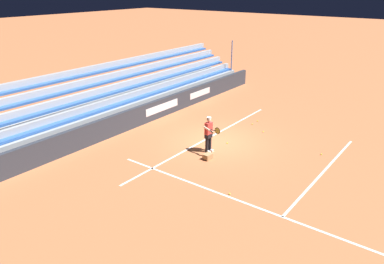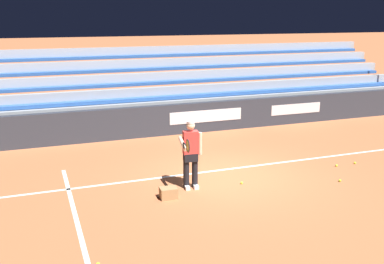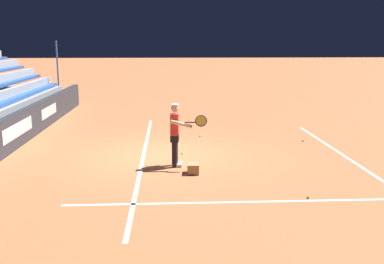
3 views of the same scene
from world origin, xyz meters
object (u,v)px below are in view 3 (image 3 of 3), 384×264
Objects in this scene: ball_box_cardboard at (193,169)px; tennis_ball_stray_back at (200,136)px; tennis_ball_near_player at (303,141)px; tennis_ball_midcourt at (308,197)px; tennis_player at (176,134)px; tennis_ball_toward_net at (182,153)px; tennis_ball_on_baseline at (171,129)px; tennis_ball_far_right at (171,133)px.

ball_box_cardboard reaches higher than tennis_ball_stray_back.
tennis_ball_near_player is (-3.55, 3.96, -0.10)m from ball_box_cardboard.
ball_box_cardboard is 3.14m from tennis_ball_midcourt.
tennis_player is at bearing -57.18° from tennis_ball_near_player.
tennis_ball_toward_net is 4.45m from tennis_ball_near_player.
ball_box_cardboard is 5.85m from tennis_ball_on_baseline.
tennis_ball_far_right is (0.65, 0.01, 0.00)m from tennis_ball_on_baseline.
tennis_ball_toward_net is 1.00× the size of tennis_ball_near_player.
tennis_ball_midcourt is (6.51, 1.91, 0.00)m from tennis_ball_stray_back.
tennis_ball_midcourt is at bearing 20.59° from tennis_ball_on_baseline.
ball_box_cardboard is at bearing 6.23° from tennis_ball_toward_net.
tennis_ball_toward_net is at bearing 5.52° from tennis_ball_far_right.
tennis_player is 4.55m from tennis_ball_far_right.
tennis_player is 25.98× the size of tennis_ball_far_right.
tennis_ball_near_player is 3.59m from tennis_ball_stray_back.
tennis_ball_stray_back is at bearing 166.11° from tennis_player.
tennis_ball_stray_back is (1.33, 1.04, 0.00)m from tennis_ball_on_baseline.
tennis_ball_toward_net is 2.58m from tennis_ball_stray_back.
tennis_ball_toward_net and tennis_ball_on_baseline have the same top height.
tennis_player is at bearing -9.28° from tennis_ball_toward_net.
tennis_ball_toward_net is 4.82m from tennis_ball_midcourt.
tennis_ball_toward_net is (-1.31, 0.21, -0.86)m from tennis_player.
tennis_player is 5.19m from tennis_ball_on_baseline.
tennis_ball_near_player is at bearing 74.70° from tennis_ball_stray_back.
tennis_ball_near_player and tennis_ball_on_baseline have the same top height.
tennis_ball_near_player is at bearing 70.08° from tennis_ball_far_right.
ball_box_cardboard is 6.06× the size of tennis_ball_stray_back.
ball_box_cardboard is 6.06× the size of tennis_ball_far_right.
tennis_ball_near_player is 5.05m from tennis_ball_on_baseline.
ball_box_cardboard reaches higher than tennis_ball_far_right.
ball_box_cardboard is 5.20m from tennis_ball_far_right.
tennis_ball_stray_back is at bearing 56.50° from tennis_ball_far_right.
ball_box_cardboard is 6.06× the size of tennis_ball_toward_net.
tennis_ball_near_player is 1.00× the size of tennis_ball_on_baseline.
tennis_ball_on_baseline is (-5.11, -0.10, -0.86)m from tennis_player.
tennis_ball_near_player is 1.00× the size of tennis_ball_far_right.
tennis_player is 25.98× the size of tennis_ball_midcourt.
tennis_ball_toward_net is (-2.02, -0.22, -0.10)m from ball_box_cardboard.
tennis_ball_toward_net is at bearing 170.72° from tennis_player.
tennis_ball_toward_net is 1.00× the size of tennis_ball_far_right.
ball_box_cardboard is at bearing -6.35° from tennis_ball_stray_back.
ball_box_cardboard reaches higher than tennis_ball_on_baseline.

